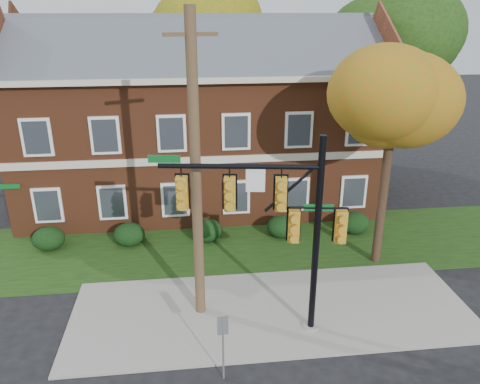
{
  "coord_description": "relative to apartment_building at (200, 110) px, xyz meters",
  "views": [
    {
      "loc": [
        -2.72,
        -12.62,
        10.01
      ],
      "look_at": [
        -0.9,
        3.0,
        3.82
      ],
      "focal_mm": 35.0,
      "sensor_mm": 36.0,
      "label": 1
    }
  ],
  "objects": [
    {
      "name": "tree_far_rear",
      "position": [
        1.34,
        7.84,
        3.86
      ],
      "size": [
        6.84,
        6.46,
        11.52
      ],
      "color": "black",
      "rests_on": "ground"
    },
    {
      "name": "ground",
      "position": [
        2.0,
        -11.95,
        -4.99
      ],
      "size": [
        120.0,
        120.0,
        0.0
      ],
      "primitive_type": "plane",
      "color": "black",
      "rests_on": "ground"
    },
    {
      "name": "hedge_right",
      "position": [
        3.5,
        -5.25,
        -4.46
      ],
      "size": [
        1.4,
        1.26,
        1.05
      ],
      "primitive_type": "ellipsoid",
      "color": "black",
      "rests_on": "ground"
    },
    {
      "name": "hedge_far_right",
      "position": [
        7.0,
        -5.25,
        -4.46
      ],
      "size": [
        1.4,
        1.26,
        1.05
      ],
      "primitive_type": "ellipsoid",
      "color": "black",
      "rests_on": "ground"
    },
    {
      "name": "traffic_signal",
      "position": [
        1.93,
        -11.89,
        -0.85
      ],
      "size": [
        5.94,
        1.03,
        6.67
      ],
      "rotation": [
        0.0,
        0.0,
        -0.14
      ],
      "color": "gray",
      "rests_on": "ground"
    },
    {
      "name": "sidewalk",
      "position": [
        2.0,
        -10.95,
        -4.95
      ],
      "size": [
        14.0,
        5.0,
        0.08
      ],
      "primitive_type": "cube",
      "color": "gray",
      "rests_on": "ground"
    },
    {
      "name": "hedge_far_left",
      "position": [
        -7.0,
        -5.25,
        -4.46
      ],
      "size": [
        1.4,
        1.26,
        1.05
      ],
      "primitive_type": "ellipsoid",
      "color": "black",
      "rests_on": "ground"
    },
    {
      "name": "hedge_left",
      "position": [
        -3.5,
        -5.25,
        -4.46
      ],
      "size": [
        1.4,
        1.26,
        1.05
      ],
      "primitive_type": "ellipsoid",
      "color": "black",
      "rests_on": "ground"
    },
    {
      "name": "sign_post",
      "position": [
        0.04,
        -13.94,
        -3.52
      ],
      "size": [
        0.31,
        0.07,
        2.16
      ],
      "rotation": [
        0.0,
        0.0,
        0.1
      ],
      "color": "slate",
      "rests_on": "ground"
    },
    {
      "name": "grass_strip",
      "position": [
        2.0,
        -5.95,
        -4.97
      ],
      "size": [
        30.0,
        6.0,
        0.04
      ],
      "primitive_type": "cube",
      "color": "#193811",
      "rests_on": "ground"
    },
    {
      "name": "hedge_center",
      "position": [
        0.0,
        -5.25,
        -4.46
      ],
      "size": [
        1.4,
        1.26,
        1.05
      ],
      "primitive_type": "ellipsoid",
      "color": "black",
      "rests_on": "ground"
    },
    {
      "name": "apartment_building",
      "position": [
        0.0,
        0.0,
        0.0
      ],
      "size": [
        18.8,
        8.8,
        9.74
      ],
      "color": "brown",
      "rests_on": "ground"
    },
    {
      "name": "utility_pole",
      "position": [
        -0.5,
        -10.69,
        0.15
      ],
      "size": [
        1.57,
        0.38,
        10.12
      ],
      "rotation": [
        0.0,
        0.0,
        0.15
      ],
      "color": "#4E3E24",
      "rests_on": "ground"
    },
    {
      "name": "tree_right_rear",
      "position": [
        11.31,
        0.86,
        3.13
      ],
      "size": [
        6.3,
        5.95,
        10.62
      ],
      "color": "black",
      "rests_on": "ground"
    },
    {
      "name": "tree_near_right",
      "position": [
        7.22,
        -8.09,
        1.68
      ],
      "size": [
        4.5,
        4.25,
        8.58
      ],
      "color": "black",
      "rests_on": "ground"
    }
  ]
}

